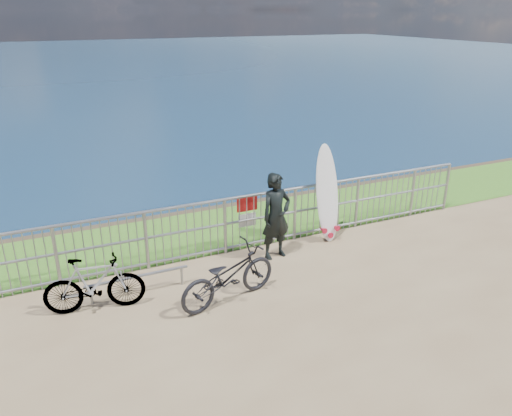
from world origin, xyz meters
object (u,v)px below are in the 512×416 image
surfer (276,216)px  bicycle_near (228,276)px  surfboard (327,197)px  bicycle_far (94,284)px

surfer → bicycle_near: (-1.39, -1.09, -0.37)m
bicycle_near → surfer: bearing=-65.8°
surfboard → bicycle_far: (-4.64, -0.77, -0.45)m
surfer → bicycle_far: size_ratio=1.08×
bicycle_near → bicycle_far: bearing=58.9°
surfer → bicycle_far: surfer is taller
surfboard → bicycle_near: surfboard is taller
surfer → surfboard: surfboard is taller
bicycle_near → surfboard: bearing=-76.6°
surfer → bicycle_far: 3.41m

